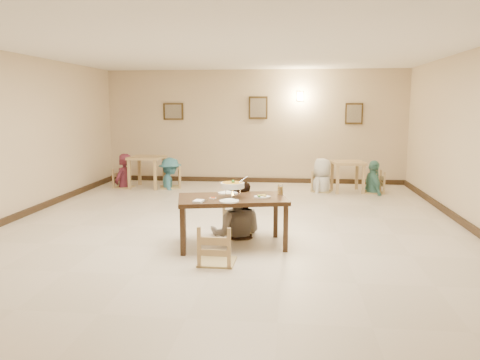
# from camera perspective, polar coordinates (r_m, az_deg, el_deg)

# --- Properties ---
(floor) EXTENTS (10.00, 10.00, 0.00)m
(floor) POSITION_cam_1_polar(r_m,az_deg,el_deg) (7.88, -1.17, -6.07)
(floor) COLOR beige
(floor) RESTS_ON ground
(ceiling) EXTENTS (10.00, 10.00, 0.00)m
(ceiling) POSITION_cam_1_polar(r_m,az_deg,el_deg) (7.67, -1.24, 16.13)
(ceiling) COLOR white
(ceiling) RESTS_ON wall_back
(wall_back) EXTENTS (10.00, 0.00, 10.00)m
(wall_back) POSITION_cam_1_polar(r_m,az_deg,el_deg) (12.60, 1.77, 6.52)
(wall_back) COLOR beige
(wall_back) RESTS_ON floor
(wall_front) EXTENTS (10.00, 0.00, 10.00)m
(wall_front) POSITION_cam_1_polar(r_m,az_deg,el_deg) (2.79, -14.69, -2.73)
(wall_front) COLOR beige
(wall_front) RESTS_ON floor
(wall_left) EXTENTS (0.00, 10.00, 10.00)m
(wall_left) POSITION_cam_1_polar(r_m,az_deg,el_deg) (9.06, -27.25, 4.54)
(wall_left) COLOR beige
(wall_left) RESTS_ON floor
(baseboard_back) EXTENTS (8.00, 0.06, 0.12)m
(baseboard_back) POSITION_cam_1_polar(r_m,az_deg,el_deg) (12.71, 1.72, 0.01)
(baseboard_back) COLOR #2F2013
(baseboard_back) RESTS_ON floor
(baseboard_left) EXTENTS (0.06, 10.00, 0.12)m
(baseboard_left) POSITION_cam_1_polar(r_m,az_deg,el_deg) (9.25, -26.45, -4.38)
(baseboard_left) COLOR #2F2013
(baseboard_left) RESTS_ON floor
(baseboard_right) EXTENTS (0.06, 10.00, 0.12)m
(baseboard_right) POSITION_cam_1_polar(r_m,az_deg,el_deg) (8.35, 27.10, -5.78)
(baseboard_right) COLOR #2F2013
(baseboard_right) RESTS_ON floor
(picture_a) EXTENTS (0.55, 0.04, 0.45)m
(picture_a) POSITION_cam_1_polar(r_m,az_deg,el_deg) (12.90, -8.13, 8.27)
(picture_a) COLOR #392812
(picture_a) RESTS_ON wall_back
(picture_b) EXTENTS (0.50, 0.04, 0.60)m
(picture_b) POSITION_cam_1_polar(r_m,az_deg,el_deg) (12.53, 2.22, 8.79)
(picture_b) COLOR #392812
(picture_b) RESTS_ON wall_back
(picture_c) EXTENTS (0.45, 0.04, 0.55)m
(picture_c) POSITION_cam_1_polar(r_m,az_deg,el_deg) (12.61, 13.74, 7.86)
(picture_c) COLOR #392812
(picture_c) RESTS_ON wall_back
(wall_sconce) EXTENTS (0.16, 0.05, 0.22)m
(wall_sconce) POSITION_cam_1_polar(r_m,az_deg,el_deg) (12.51, 7.34, 10.10)
(wall_sconce) COLOR #FFD88C
(wall_sconce) RESTS_ON wall_back
(main_table) EXTENTS (1.72, 1.20, 0.73)m
(main_table) POSITION_cam_1_polar(r_m,az_deg,el_deg) (6.85, -0.95, -2.77)
(main_table) COLOR #392516
(main_table) RESTS_ON floor
(chair_far) EXTENTS (0.41, 0.41, 0.87)m
(chair_far) POSITION_cam_1_polar(r_m,az_deg,el_deg) (7.57, -0.42, -3.31)
(chair_far) COLOR tan
(chair_far) RESTS_ON floor
(chair_near) EXTENTS (0.47, 0.47, 1.00)m
(chair_near) POSITION_cam_1_polar(r_m,az_deg,el_deg) (6.14, -2.84, -5.64)
(chair_near) COLOR tan
(chair_near) RESTS_ON floor
(main_diner) EXTENTS (0.89, 0.70, 1.79)m
(main_diner) POSITION_cam_1_polar(r_m,az_deg,el_deg) (7.36, -0.43, -0.03)
(main_diner) COLOR gray
(main_diner) RESTS_ON floor
(curry_warmer) EXTENTS (0.39, 0.34, 0.31)m
(curry_warmer) POSITION_cam_1_polar(r_m,az_deg,el_deg) (6.76, -0.93, -0.67)
(curry_warmer) COLOR silver
(curry_warmer) RESTS_ON main_table
(rice_plate_far) EXTENTS (0.30, 0.30, 0.07)m
(rice_plate_far) POSITION_cam_1_polar(r_m,az_deg,el_deg) (7.09, -1.49, -1.59)
(rice_plate_far) COLOR white
(rice_plate_far) RESTS_ON main_table
(rice_plate_near) EXTENTS (0.28, 0.28, 0.06)m
(rice_plate_near) POSITION_cam_1_polar(r_m,az_deg,el_deg) (6.50, -1.34, -2.57)
(rice_plate_near) COLOR white
(rice_plate_near) RESTS_ON main_table
(fried_plate) EXTENTS (0.24, 0.24, 0.05)m
(fried_plate) POSITION_cam_1_polar(r_m,az_deg,el_deg) (6.81, 2.69, -2.01)
(fried_plate) COLOR white
(fried_plate) RESTS_ON main_table
(chili_dish) EXTENTS (0.10, 0.10, 0.02)m
(chili_dish) POSITION_cam_1_polar(r_m,az_deg,el_deg) (6.73, -3.32, -2.22)
(chili_dish) COLOR white
(chili_dish) RESTS_ON main_table
(napkin_cutlery) EXTENTS (0.18, 0.25, 0.03)m
(napkin_cutlery) POSITION_cam_1_polar(r_m,az_deg,el_deg) (6.50, -5.05, -2.60)
(napkin_cutlery) COLOR white
(napkin_cutlery) RESTS_ON main_table
(drink_glass) EXTENTS (0.08, 0.08, 0.16)m
(drink_glass) POSITION_cam_1_polar(r_m,az_deg,el_deg) (7.03, 4.94, -1.21)
(drink_glass) COLOR white
(drink_glass) RESTS_ON main_table
(bg_table_left) EXTENTS (0.84, 0.84, 0.79)m
(bg_table_left) POSITION_cam_1_polar(r_m,az_deg,el_deg) (12.01, -11.30, 2.18)
(bg_table_left) COLOR tan
(bg_table_left) RESTS_ON floor
(bg_table_right) EXTENTS (0.82, 0.82, 0.73)m
(bg_table_right) POSITION_cam_1_polar(r_m,az_deg,el_deg) (11.51, 13.00, 1.54)
(bg_table_right) COLOR tan
(bg_table_right) RESTS_ON floor
(bg_chair_ll) EXTENTS (0.42, 0.42, 0.90)m
(bg_chair_ll) POSITION_cam_1_polar(r_m,az_deg,el_deg) (12.16, -14.03, 1.19)
(bg_chair_ll) COLOR tan
(bg_chair_ll) RESTS_ON floor
(bg_chair_lr) EXTENTS (0.51, 0.51, 1.08)m
(bg_chair_lr) POSITION_cam_1_polar(r_m,az_deg,el_deg) (11.90, -8.52, 1.62)
(bg_chair_lr) COLOR tan
(bg_chair_lr) RESTS_ON floor
(bg_chair_rl) EXTENTS (0.44, 0.44, 0.94)m
(bg_chair_rl) POSITION_cam_1_polar(r_m,az_deg,el_deg) (11.44, 10.01, 0.93)
(bg_chair_rl) COLOR tan
(bg_chair_rl) RESTS_ON floor
(bg_chair_rr) EXTENTS (0.46, 0.46, 0.98)m
(bg_chair_rr) POSITION_cam_1_polar(r_m,az_deg,el_deg) (11.54, 15.99, 0.90)
(bg_chair_rr) COLOR tan
(bg_chair_rr) RESTS_ON floor
(bg_diner_a) EXTENTS (0.54, 0.71, 1.73)m
(bg_diner_a) POSITION_cam_1_polar(r_m,az_deg,el_deg) (12.11, -14.11, 3.14)
(bg_diner_a) COLOR #5A2030
(bg_diner_a) RESTS_ON floor
(bg_diner_b) EXTENTS (0.88, 1.13, 1.53)m
(bg_diner_b) POSITION_cam_1_polar(r_m,az_deg,el_deg) (11.87, -8.55, 2.71)
(bg_diner_b) COLOR teal
(bg_diner_b) RESTS_ON floor
(bg_diner_c) EXTENTS (0.81, 0.93, 1.62)m
(bg_diner_c) POSITION_cam_1_polar(r_m,az_deg,el_deg) (11.39, 10.06, 2.62)
(bg_diner_c) COLOR silver
(bg_diner_c) RESTS_ON floor
(bg_diner_d) EXTENTS (0.54, 0.96, 1.55)m
(bg_diner_d) POSITION_cam_1_polar(r_m,az_deg,el_deg) (11.51, 16.06, 2.31)
(bg_diner_d) COLOR #53988A
(bg_diner_d) RESTS_ON floor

